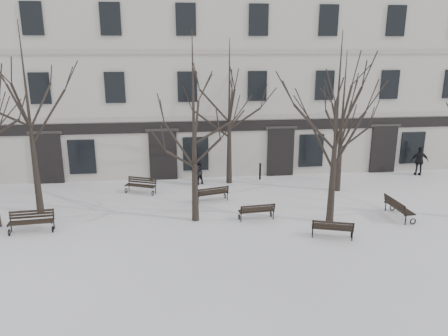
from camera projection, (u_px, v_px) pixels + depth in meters
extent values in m
plane|color=white|center=(244.00, 231.00, 18.65)|extent=(100.00, 100.00, 0.00)
cube|color=#B5B1A8|center=(214.00, 78.00, 29.59)|extent=(40.00, 10.00, 11.00)
cube|color=#9E9891|center=(223.00, 118.00, 25.30)|extent=(40.00, 0.12, 0.25)
cube|color=#9E9891|center=(222.00, 52.00, 24.30)|extent=(40.00, 0.12, 0.25)
cube|color=black|center=(223.00, 126.00, 25.43)|extent=(40.00, 0.10, 0.60)
cube|color=black|center=(48.00, 159.00, 24.74)|extent=(1.60, 0.22, 2.90)
cube|color=#2D2B28|center=(45.00, 133.00, 24.30)|extent=(1.90, 0.08, 0.18)
cube|color=black|center=(82.00, 157.00, 24.95)|extent=(1.50, 0.14, 2.00)
cube|color=black|center=(163.00, 155.00, 25.46)|extent=(1.60, 0.22, 2.90)
cube|color=#2D2B28|center=(162.00, 130.00, 25.02)|extent=(1.90, 0.08, 0.18)
cube|color=black|center=(196.00, 154.00, 25.67)|extent=(1.50, 0.14, 2.00)
cube|color=black|center=(280.00, 152.00, 26.24)|extent=(1.60, 0.22, 2.90)
cube|color=#2D2B28|center=(281.00, 128.00, 25.80)|extent=(1.90, 0.08, 0.18)
cube|color=black|center=(311.00, 150.00, 26.45)|extent=(1.50, 0.14, 2.00)
cube|color=black|center=(383.00, 149.00, 26.97)|extent=(1.60, 0.22, 2.90)
cube|color=#2D2B28|center=(386.00, 125.00, 26.52)|extent=(1.90, 0.08, 0.18)
cube|color=black|center=(412.00, 148.00, 27.17)|extent=(1.50, 0.14, 2.00)
cube|color=black|center=(40.00, 88.00, 23.68)|extent=(1.10, 0.14, 1.70)
cube|color=black|center=(32.00, 18.00, 22.71)|extent=(1.10, 0.14, 1.70)
cube|color=black|center=(115.00, 87.00, 24.13)|extent=(1.10, 0.14, 1.70)
cube|color=black|center=(110.00, 19.00, 23.15)|extent=(1.10, 0.14, 1.70)
cube|color=black|center=(187.00, 87.00, 24.57)|extent=(1.10, 0.14, 1.70)
cube|color=black|center=(186.00, 19.00, 23.60)|extent=(1.10, 0.14, 1.70)
cube|color=black|center=(257.00, 86.00, 25.02)|extent=(1.10, 0.14, 1.70)
cube|color=black|center=(259.00, 20.00, 24.04)|extent=(1.10, 0.14, 1.70)
cube|color=black|center=(325.00, 85.00, 25.46)|extent=(1.10, 0.14, 1.70)
cube|color=black|center=(329.00, 20.00, 24.49)|extent=(1.10, 0.14, 1.70)
cube|color=black|center=(390.00, 85.00, 25.91)|extent=(1.10, 0.14, 1.70)
cube|color=black|center=(396.00, 21.00, 24.93)|extent=(1.10, 0.14, 1.70)
cone|color=black|center=(195.00, 184.00, 19.32)|extent=(0.34, 0.34, 3.47)
cone|color=black|center=(332.00, 185.00, 19.12)|extent=(0.34, 0.34, 3.47)
cone|color=black|center=(36.00, 175.00, 20.23)|extent=(0.34, 0.34, 3.66)
cone|color=black|center=(229.00, 154.00, 24.74)|extent=(0.34, 0.34, 3.37)
cone|color=black|center=(339.00, 163.00, 23.43)|extent=(0.34, 0.34, 3.12)
torus|color=black|center=(9.00, 233.00, 18.13)|extent=(0.08, 0.30, 0.29)
cylinder|color=black|center=(11.00, 227.00, 18.45)|extent=(0.05, 0.05, 0.45)
cube|color=black|center=(9.00, 224.00, 18.21)|extent=(0.10, 0.56, 0.05)
torus|color=black|center=(53.00, 229.00, 18.46)|extent=(0.08, 0.30, 0.29)
cylinder|color=black|center=(54.00, 224.00, 18.78)|extent=(0.05, 0.05, 0.45)
cube|color=black|center=(53.00, 221.00, 18.55)|extent=(0.10, 0.56, 0.05)
cube|color=black|center=(30.00, 224.00, 18.16)|extent=(1.82, 0.25, 0.04)
cube|color=black|center=(31.00, 223.00, 18.30)|extent=(1.82, 0.25, 0.04)
cube|color=black|center=(31.00, 221.00, 18.43)|extent=(1.82, 0.25, 0.04)
cube|color=black|center=(32.00, 220.00, 18.56)|extent=(1.82, 0.25, 0.04)
cube|color=black|center=(32.00, 217.00, 18.57)|extent=(1.81, 0.19, 0.09)
cube|color=black|center=(32.00, 214.00, 18.55)|extent=(1.81, 0.19, 0.09)
cube|color=black|center=(32.00, 211.00, 18.54)|extent=(1.81, 0.19, 0.09)
cylinder|color=black|center=(10.00, 217.00, 18.41)|extent=(0.05, 0.15, 0.50)
cylinder|color=black|center=(53.00, 214.00, 18.74)|extent=(0.05, 0.15, 0.50)
torus|color=black|center=(271.00, 214.00, 20.16)|extent=(0.07, 0.26, 0.26)
cylinder|color=black|center=(273.00, 215.00, 19.83)|extent=(0.04, 0.04, 0.40)
cube|color=black|center=(272.00, 210.00, 19.93)|extent=(0.09, 0.50, 0.04)
torus|color=black|center=(239.00, 217.00, 19.84)|extent=(0.07, 0.26, 0.26)
cylinder|color=black|center=(241.00, 218.00, 19.52)|extent=(0.04, 0.04, 0.40)
cube|color=black|center=(240.00, 212.00, 19.62)|extent=(0.09, 0.50, 0.04)
cube|color=black|center=(255.00, 209.00, 19.95)|extent=(1.61, 0.24, 0.03)
cube|color=black|center=(256.00, 210.00, 19.84)|extent=(1.61, 0.24, 0.03)
cube|color=black|center=(257.00, 211.00, 19.72)|extent=(1.61, 0.24, 0.03)
cube|color=black|center=(257.00, 212.00, 19.60)|extent=(1.61, 0.24, 0.03)
cube|color=black|center=(258.00, 210.00, 19.53)|extent=(1.61, 0.19, 0.08)
cube|color=black|center=(258.00, 208.00, 19.49)|extent=(1.61, 0.19, 0.08)
cube|color=black|center=(258.00, 206.00, 19.44)|extent=(1.61, 0.19, 0.08)
cylinder|color=black|center=(274.00, 208.00, 19.66)|extent=(0.05, 0.13, 0.45)
cylinder|color=black|center=(241.00, 210.00, 19.35)|extent=(0.05, 0.13, 0.45)
torus|color=black|center=(351.00, 235.00, 17.96)|extent=(0.13, 0.27, 0.27)
cylinder|color=black|center=(352.00, 236.00, 17.62)|extent=(0.05, 0.05, 0.42)
cube|color=black|center=(352.00, 230.00, 17.72)|extent=(0.20, 0.50, 0.05)
torus|color=black|center=(312.00, 232.00, 18.26)|extent=(0.13, 0.27, 0.27)
cylinder|color=black|center=(313.00, 233.00, 17.92)|extent=(0.05, 0.05, 0.42)
cube|color=black|center=(313.00, 227.00, 18.02)|extent=(0.20, 0.50, 0.05)
cube|color=black|center=(332.00, 226.00, 18.06)|extent=(1.61, 0.59, 0.03)
cube|color=black|center=(332.00, 227.00, 17.94)|extent=(1.61, 0.59, 0.03)
cube|color=black|center=(332.00, 228.00, 17.81)|extent=(1.61, 0.59, 0.03)
cube|color=black|center=(333.00, 230.00, 17.69)|extent=(1.61, 0.59, 0.03)
cube|color=black|center=(333.00, 227.00, 17.62)|extent=(1.59, 0.54, 0.08)
cube|color=black|center=(333.00, 225.00, 17.58)|extent=(1.59, 0.54, 0.08)
cube|color=black|center=(333.00, 223.00, 17.53)|extent=(1.59, 0.54, 0.08)
cylinder|color=black|center=(353.00, 228.00, 17.45)|extent=(0.08, 0.14, 0.46)
cylinder|color=black|center=(313.00, 225.00, 17.74)|extent=(0.08, 0.14, 0.46)
torus|color=black|center=(126.00, 191.00, 23.42)|extent=(0.15, 0.26, 0.27)
cylinder|color=black|center=(129.00, 187.00, 23.71)|extent=(0.05, 0.05, 0.41)
cube|color=black|center=(127.00, 185.00, 23.50)|extent=(0.24, 0.48, 0.05)
torus|color=black|center=(153.00, 193.00, 23.00)|extent=(0.15, 0.26, 0.27)
cylinder|color=black|center=(155.00, 190.00, 23.29)|extent=(0.05, 0.05, 0.41)
cube|color=black|center=(154.00, 187.00, 23.08)|extent=(0.24, 0.48, 0.05)
cube|color=black|center=(139.00, 187.00, 23.10)|extent=(1.56, 0.72, 0.03)
cube|color=black|center=(140.00, 186.00, 23.21)|extent=(1.56, 0.72, 0.03)
cube|color=black|center=(141.00, 185.00, 23.33)|extent=(1.56, 0.72, 0.03)
cube|color=black|center=(142.00, 184.00, 23.45)|extent=(1.56, 0.72, 0.03)
cube|color=black|center=(142.00, 182.00, 23.45)|extent=(1.54, 0.67, 0.08)
cube|color=black|center=(142.00, 180.00, 23.44)|extent=(1.54, 0.67, 0.08)
cube|color=black|center=(142.00, 178.00, 23.43)|extent=(1.54, 0.67, 0.08)
cylinder|color=black|center=(129.00, 180.00, 23.67)|extent=(0.08, 0.14, 0.46)
cylinder|color=black|center=(156.00, 182.00, 23.25)|extent=(0.08, 0.14, 0.46)
torus|color=black|center=(225.00, 196.00, 22.58)|extent=(0.11, 0.27, 0.27)
cylinder|color=black|center=(227.00, 197.00, 22.26)|extent=(0.05, 0.05, 0.41)
cube|color=black|center=(226.00, 192.00, 22.36)|extent=(0.17, 0.50, 0.05)
torus|color=black|center=(196.00, 200.00, 22.03)|extent=(0.11, 0.27, 0.27)
cylinder|color=black|center=(198.00, 200.00, 21.71)|extent=(0.05, 0.05, 0.41)
cube|color=black|center=(197.00, 195.00, 21.80)|extent=(0.17, 0.50, 0.05)
cube|color=black|center=(210.00, 192.00, 22.26)|extent=(1.61, 0.51, 0.03)
cube|color=black|center=(211.00, 193.00, 22.14)|extent=(1.61, 0.51, 0.03)
cube|color=black|center=(212.00, 194.00, 22.03)|extent=(1.61, 0.51, 0.03)
cube|color=black|center=(213.00, 194.00, 21.91)|extent=(1.61, 0.51, 0.03)
cube|color=black|center=(213.00, 192.00, 21.85)|extent=(1.60, 0.46, 0.08)
cube|color=black|center=(213.00, 190.00, 21.80)|extent=(1.60, 0.46, 0.08)
cube|color=black|center=(214.00, 188.00, 21.75)|extent=(1.60, 0.46, 0.08)
cylinder|color=black|center=(228.00, 190.00, 22.09)|extent=(0.07, 0.14, 0.46)
cylinder|color=black|center=(199.00, 193.00, 21.54)|extent=(0.07, 0.14, 0.46)
torus|color=black|center=(413.00, 221.00, 19.29)|extent=(0.29, 0.06, 0.29)
cylinder|color=black|center=(406.00, 220.00, 19.21)|extent=(0.05, 0.05, 0.45)
cube|color=black|center=(410.00, 215.00, 19.17)|extent=(0.56, 0.08, 0.05)
torus|color=black|center=(392.00, 208.00, 20.91)|extent=(0.29, 0.06, 0.29)
cylinder|color=black|center=(386.00, 206.00, 20.83)|extent=(0.05, 0.05, 0.45)
cube|color=black|center=(390.00, 202.00, 20.80)|extent=(0.56, 0.08, 0.05)
cube|color=black|center=(404.00, 207.00, 20.02)|extent=(0.17, 1.82, 0.04)
cube|color=black|center=(401.00, 208.00, 19.99)|extent=(0.17, 1.82, 0.04)
cube|color=black|center=(398.00, 208.00, 19.97)|extent=(0.17, 1.82, 0.04)
cube|color=black|center=(395.00, 208.00, 19.95)|extent=(0.17, 1.82, 0.04)
cube|color=black|center=(395.00, 205.00, 19.91)|extent=(0.12, 1.81, 0.09)
cube|color=black|center=(395.00, 203.00, 19.87)|extent=(0.12, 1.81, 0.09)
cube|color=black|center=(394.00, 200.00, 19.84)|extent=(0.12, 1.81, 0.09)
cylinder|color=black|center=(405.00, 211.00, 19.08)|extent=(0.15, 0.05, 0.50)
cylinder|color=black|center=(385.00, 198.00, 20.71)|extent=(0.15, 0.05, 0.50)
cylinder|color=black|center=(195.00, 176.00, 24.58)|extent=(0.13, 0.13, 1.04)
sphere|color=black|center=(195.00, 167.00, 24.43)|extent=(0.15, 0.15, 0.15)
cylinder|color=black|center=(260.00, 172.00, 25.68)|extent=(0.11, 0.11, 0.92)
sphere|color=black|center=(260.00, 164.00, 25.55)|extent=(0.13, 0.13, 0.13)
imported|color=black|center=(197.00, 185.00, 24.85)|extent=(0.99, 0.96, 1.60)
imported|color=black|center=(418.00, 175.00, 26.68)|extent=(1.11, 0.67, 1.77)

